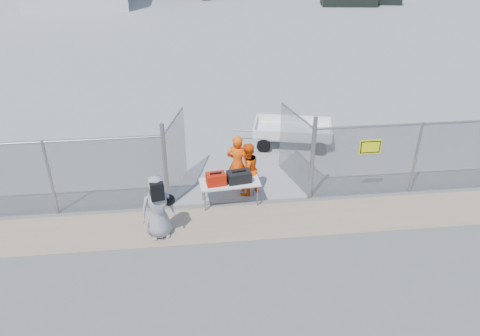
{
  "coord_description": "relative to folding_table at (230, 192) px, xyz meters",
  "views": [
    {
      "loc": [
        -1.24,
        -9.05,
        7.26
      ],
      "look_at": [
        0.0,
        2.0,
        1.1
      ],
      "focal_mm": 35.0,
      "sensor_mm": 36.0,
      "label": 1
    }
  ],
  "objects": [
    {
      "name": "ground",
      "position": [
        0.29,
        -1.98,
        -0.35
      ],
      "size": [
        160.0,
        160.0,
        0.0
      ],
      "primitive_type": "plane",
      "color": "#595959"
    },
    {
      "name": "utility_trailer",
      "position": [
        2.52,
        3.55,
        0.07
      ],
      "size": [
        3.76,
        2.52,
        0.84
      ],
      "primitive_type": null,
      "rotation": [
        0.0,
        0.0,
        -0.23
      ],
      "color": "white",
      "rests_on": "ground"
    },
    {
      "name": "chain_link_fence",
      "position": [
        0.29,
        0.02,
        0.75
      ],
      "size": [
        40.0,
        0.2,
        2.2
      ],
      "primitive_type": null,
      "color": "gray",
      "rests_on": "ground"
    },
    {
      "name": "security_worker_right",
      "position": [
        0.54,
        0.47,
        0.44
      ],
      "size": [
        0.97,
        0.92,
        1.59
      ],
      "primitive_type": "imported",
      "rotation": [
        0.0,
        0.0,
        3.7
      ],
      "color": "#FF5508",
      "rests_on": "ground"
    },
    {
      "name": "black_duffel",
      "position": [
        0.25,
        -0.02,
        0.5
      ],
      "size": [
        0.69,
        0.47,
        0.31
      ],
      "primitive_type": "cube",
      "rotation": [
        0.0,
        0.0,
        0.16
      ],
      "color": "black",
      "rests_on": "folding_table"
    },
    {
      "name": "folding_table",
      "position": [
        0.0,
        0.0,
        0.0
      ],
      "size": [
        1.69,
        0.8,
        0.7
      ],
      "primitive_type": null,
      "rotation": [
        0.0,
        0.0,
        0.07
      ],
      "color": "white",
      "rests_on": "ground"
    },
    {
      "name": "dirt_strip",
      "position": [
        0.29,
        -0.98,
        -0.34
      ],
      "size": [
        44.0,
        1.6,
        0.01
      ],
      "primitive_type": "cube",
      "color": "gray",
      "rests_on": "ground"
    },
    {
      "name": "security_worker_left",
      "position": [
        0.29,
        0.67,
        0.53
      ],
      "size": [
        0.75,
        0.63,
        1.76
      ],
      "primitive_type": "imported",
      "rotation": [
        0.0,
        0.0,
        2.76
      ],
      "color": "#FF5508",
      "rests_on": "ground"
    },
    {
      "name": "visitor",
      "position": [
        -1.9,
        -1.28,
        0.5
      ],
      "size": [
        0.94,
        0.72,
        1.71
      ],
      "primitive_type": "imported",
      "rotation": [
        0.0,
        0.0,
        0.23
      ],
      "color": "gray",
      "rests_on": "ground"
    },
    {
      "name": "orange_bag",
      "position": [
        -0.38,
        -0.1,
        0.51
      ],
      "size": [
        0.56,
        0.42,
        0.32
      ],
      "primitive_type": "cube",
      "rotation": [
        0.0,
        0.0,
        0.14
      ],
      "color": "red",
      "rests_on": "folding_table"
    }
  ]
}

